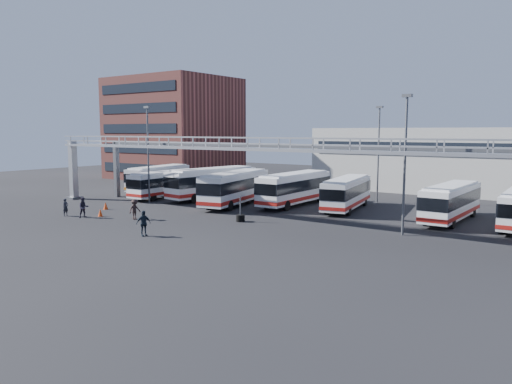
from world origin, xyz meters
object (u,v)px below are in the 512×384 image
Objects in this scene: bus_5 at (347,192)px; cone_left at (100,213)px; light_pole_mid at (405,157)px; pedestrian_d at (143,223)px; bus_1 at (166,183)px; cone_right at (106,206)px; tire_stack at (240,217)px; light_pole_back at (378,149)px; pedestrian_a at (66,207)px; bus_4 at (295,187)px; pedestrian_c at (135,209)px; bus_2 at (212,182)px; bus_7 at (451,201)px; pedestrian_b at (84,208)px; bus_3 at (235,187)px; light_pole_left at (148,149)px.

bus_5 is 23.13m from cone_left.
light_pole_mid reaches higher than pedestrian_d.
bus_1 is at bearing 179.43° from bus_5.
tire_stack reaches higher than cone_right.
light_pole_back reaches higher than tire_stack.
pedestrian_a is (1.80, -14.28, -0.89)m from bus_1.
bus_4 is 19.21m from cone_left.
pedestrian_c is at bearing -78.62° from pedestrian_a.
light_pole_mid is at bearing -8.84° from bus_2.
cone_left is (-24.81, -7.75, -5.38)m from light_pole_mid.
bus_4 is 5.62m from bus_5.
bus_1 is at bearing -149.76° from bus_2.
bus_5 reaches higher than pedestrian_c.
bus_5 is (20.80, 3.75, 0.04)m from bus_1.
bus_4 is at bearing -131.73° from light_pole_back.
bus_2 is 5.55× the size of tire_stack.
bus_1 is 0.91× the size of bus_4.
bus_7 is 5.52× the size of pedestrian_d.
bus_7 is at bearing 9.38° from bus_2.
bus_4 reaches higher than pedestrian_d.
bus_2 reaches higher than bus_7.
pedestrian_b is (-26.86, -16.92, -0.84)m from bus_7.
bus_2 is at bearing 163.87° from light_pole_mid.
bus_4 is at bearing 174.06° from bus_5.
pedestrian_c is at bearing -40.26° from pedestrian_b.
bus_3 is 9.55m from tire_stack.
bus_7 is at bearing 4.06° from bus_1.
light_pole_back is 5.73× the size of pedestrian_c.
bus_5 is at bearing 13.10° from bus_2.
bus_3 is 15.97× the size of cone_right.
bus_7 is (25.60, 0.93, -0.20)m from bus_2.
bus_2 is (5.07, 2.15, 0.25)m from bus_1.
pedestrian_b is at bearing -160.60° from light_pole_mid.
bus_7 reaches higher than pedestrian_a.
bus_3 is (-19.16, 4.67, -3.81)m from light_pole_mid.
bus_2 is at bearing 139.66° from tire_stack.
cone_left is at bearing 88.49° from pedestrian_d.
pedestrian_b is at bearing -146.86° from bus_7.
bus_1 is 14.79× the size of cone_left.
light_pole_back is 18.49m from bus_2.
light_pole_left is 28.02m from light_pole_mid.
bus_1 reaches higher than tire_stack.
bus_1 is 13.85× the size of cone_right.
pedestrian_d reaches higher than cone_left.
pedestrian_c is (3.16, -14.01, -1.05)m from bus_2.
bus_1 is 14.47m from pedestrian_c.
pedestrian_a is at bearing 100.06° from pedestrian_d.
bus_1 is 9.96m from cone_right.
bus_4 is (10.12, 1.12, -0.08)m from bus_2.
bus_5 reaches higher than pedestrian_a.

